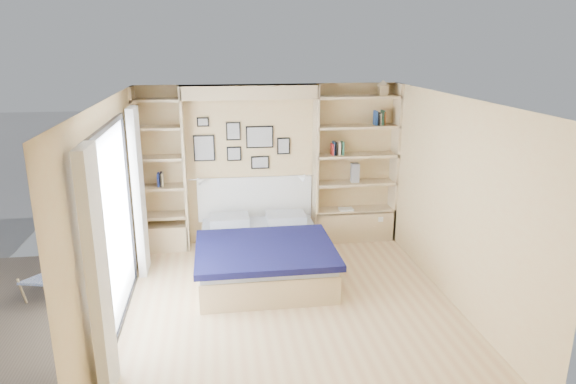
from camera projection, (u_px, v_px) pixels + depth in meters
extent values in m
plane|color=#D5B682|center=(290.00, 306.00, 6.26)|extent=(4.50, 4.50, 0.00)
plane|color=tan|center=(270.00, 165.00, 8.04)|extent=(4.00, 0.00, 4.00)
plane|color=tan|center=(335.00, 304.00, 3.77)|extent=(4.00, 0.00, 4.00)
plane|color=tan|center=(111.00, 217.00, 5.63)|extent=(0.00, 4.50, 4.50)
plane|color=tan|center=(454.00, 202.00, 6.18)|extent=(0.00, 4.50, 4.50)
plane|color=white|center=(291.00, 100.00, 5.56)|extent=(4.50, 4.50, 0.00)
cube|color=tan|center=(185.00, 170.00, 7.70)|extent=(0.04, 0.35, 2.50)
cube|color=tan|center=(315.00, 166.00, 7.97)|extent=(0.04, 0.35, 2.50)
cube|color=tan|center=(250.00, 92.00, 7.51)|extent=(2.00, 0.35, 0.20)
cube|color=tan|center=(394.00, 163.00, 8.15)|extent=(0.04, 0.35, 2.50)
cube|color=tan|center=(138.00, 172.00, 7.61)|extent=(0.04, 0.35, 2.50)
cube|color=tan|center=(354.00, 224.00, 8.34)|extent=(1.30, 0.35, 0.50)
cube|color=tan|center=(166.00, 237.00, 7.95)|extent=(0.70, 0.35, 0.40)
cube|color=black|center=(105.00, 129.00, 5.36)|extent=(0.04, 2.08, 0.06)
cube|color=black|center=(123.00, 316.00, 5.98)|extent=(0.04, 2.08, 0.06)
cube|color=black|center=(95.00, 268.00, 4.71)|extent=(0.04, 0.06, 2.20)
cube|color=black|center=(129.00, 203.00, 6.65)|extent=(0.04, 0.06, 2.20)
cube|color=silver|center=(114.00, 228.00, 5.67)|extent=(0.01, 2.00, 2.20)
cube|color=white|center=(98.00, 276.00, 4.44)|extent=(0.10, 0.45, 2.30)
cube|color=white|center=(139.00, 193.00, 6.91)|extent=(0.10, 0.45, 2.30)
cube|color=tan|center=(354.00, 210.00, 8.27)|extent=(1.30, 0.35, 0.04)
cube|color=tan|center=(355.00, 183.00, 8.15)|extent=(1.30, 0.35, 0.04)
cube|color=tan|center=(356.00, 155.00, 8.02)|extent=(1.30, 0.35, 0.04)
cube|color=tan|center=(357.00, 127.00, 7.89)|extent=(1.30, 0.35, 0.04)
cube|color=tan|center=(359.00, 97.00, 7.77)|extent=(1.30, 0.35, 0.04)
cube|color=tan|center=(164.00, 215.00, 7.85)|extent=(0.70, 0.35, 0.04)
cube|color=tan|center=(162.00, 187.00, 7.72)|extent=(0.70, 0.35, 0.04)
cube|color=tan|center=(160.00, 158.00, 7.60)|extent=(0.70, 0.35, 0.04)
cube|color=tan|center=(158.00, 128.00, 7.47)|extent=(0.70, 0.35, 0.04)
cube|color=tan|center=(156.00, 100.00, 7.36)|extent=(0.70, 0.35, 0.04)
cube|color=tan|center=(263.00, 260.00, 7.13)|extent=(1.70, 2.13, 0.37)
cube|color=#AEB4BE|center=(263.00, 244.00, 7.07)|extent=(1.66, 2.09, 0.10)
cube|color=#0E0E37|center=(265.00, 250.00, 6.70)|extent=(1.80, 1.49, 0.08)
cube|color=#AEB4BE|center=(230.00, 220.00, 7.71)|extent=(0.59, 0.43, 0.12)
cube|color=#AEB4BE|center=(286.00, 217.00, 7.82)|extent=(0.59, 0.43, 0.12)
cube|color=white|center=(255.00, 198.00, 8.13)|extent=(1.80, 0.04, 0.70)
cube|color=black|center=(204.00, 148.00, 7.80)|extent=(0.32, 0.02, 0.40)
cube|color=gray|center=(204.00, 148.00, 7.79)|extent=(0.28, 0.01, 0.36)
cube|color=black|center=(233.00, 131.00, 7.79)|extent=(0.22, 0.02, 0.28)
cube|color=gray|center=(233.00, 131.00, 7.78)|extent=(0.18, 0.01, 0.24)
cube|color=black|center=(234.00, 154.00, 7.89)|extent=(0.22, 0.02, 0.22)
cube|color=gray|center=(234.00, 154.00, 7.88)|extent=(0.18, 0.01, 0.18)
cube|color=black|center=(260.00, 137.00, 7.87)|extent=(0.42, 0.02, 0.34)
cube|color=gray|center=(260.00, 137.00, 7.86)|extent=(0.38, 0.01, 0.30)
cube|color=black|center=(260.00, 162.00, 7.99)|extent=(0.28, 0.02, 0.20)
cube|color=gray|center=(260.00, 163.00, 7.98)|extent=(0.24, 0.01, 0.16)
cube|color=black|center=(284.00, 146.00, 7.97)|extent=(0.20, 0.02, 0.26)
cube|color=gray|center=(284.00, 146.00, 7.96)|extent=(0.16, 0.01, 0.22)
cube|color=black|center=(203.00, 122.00, 7.69)|extent=(0.18, 0.02, 0.14)
cube|color=gray|center=(203.00, 122.00, 7.68)|extent=(0.14, 0.01, 0.10)
cylinder|color=silver|center=(195.00, 180.00, 7.68)|extent=(0.20, 0.02, 0.02)
cone|color=white|center=(201.00, 181.00, 7.70)|extent=(0.13, 0.12, 0.15)
cylinder|color=silver|center=(307.00, 176.00, 7.92)|extent=(0.20, 0.02, 0.02)
cone|color=white|center=(301.00, 177.00, 7.91)|extent=(0.13, 0.12, 0.15)
cube|color=#A51E1E|center=(332.00, 149.00, 7.93)|extent=(0.02, 0.15, 0.17)
cube|color=navy|center=(334.00, 148.00, 7.93)|extent=(0.03, 0.15, 0.21)
cube|color=black|center=(335.00, 148.00, 7.93)|extent=(0.03, 0.15, 0.21)
cube|color=tan|center=(339.00, 148.00, 7.94)|extent=(0.04, 0.15, 0.20)
cube|color=#26593F|center=(342.00, 148.00, 7.95)|extent=(0.03, 0.15, 0.20)
cube|color=navy|center=(375.00, 118.00, 7.89)|extent=(0.03, 0.15, 0.22)
cube|color=black|center=(378.00, 119.00, 7.90)|extent=(0.03, 0.15, 0.20)
cube|color=#BFB28C|center=(379.00, 119.00, 7.90)|extent=(0.04, 0.15, 0.18)
cube|color=#26593F|center=(383.00, 118.00, 7.90)|extent=(0.03, 0.15, 0.23)
cube|color=#964219|center=(383.00, 118.00, 7.91)|extent=(0.03, 0.15, 0.21)
cube|color=navy|center=(158.00, 180.00, 7.68)|extent=(0.02, 0.15, 0.20)
cube|color=black|center=(161.00, 179.00, 7.68)|extent=(0.03, 0.15, 0.21)
cube|color=#BFB28C|center=(162.00, 179.00, 7.69)|extent=(0.03, 0.15, 0.21)
cube|color=tan|center=(383.00, 90.00, 7.79)|extent=(0.13, 0.13, 0.15)
cone|color=tan|center=(383.00, 83.00, 7.75)|extent=(0.20, 0.20, 0.08)
cube|color=slate|center=(355.00, 173.00, 8.09)|extent=(0.12, 0.12, 0.30)
cube|color=white|center=(346.00, 209.00, 8.19)|extent=(0.22, 0.16, 0.03)
cylinder|color=tan|center=(22.00, 292.00, 6.20)|extent=(0.06, 0.14, 0.40)
cylinder|color=tan|center=(57.00, 294.00, 6.15)|extent=(0.06, 0.14, 0.40)
cylinder|color=tan|center=(47.00, 265.00, 6.69)|extent=(0.11, 0.32, 0.65)
cylinder|color=tan|center=(79.00, 267.00, 6.65)|extent=(0.11, 0.32, 0.65)
cube|color=#2E49A5|center=(48.00, 279.00, 6.34)|extent=(0.57, 0.64, 0.14)
cube|color=#2E49A5|center=(62.00, 251.00, 6.64)|extent=(0.49, 0.32, 0.53)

